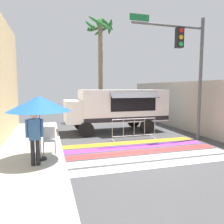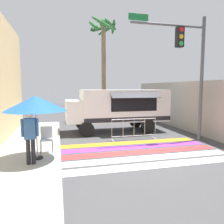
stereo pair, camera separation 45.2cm
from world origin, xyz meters
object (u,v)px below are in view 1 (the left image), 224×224
folding_chair (49,137)px  food_truck (115,106)px  vendor_person (35,134)px  patio_umbrella (39,104)px  barricade_front (134,129)px  traffic_signal_pole (189,59)px  palm_tree (100,50)px

folding_chair → food_truck: bearing=54.1°
food_truck → vendor_person: food_truck is taller
patio_umbrella → barricade_front: patio_umbrella is taller
traffic_signal_pole → patio_umbrella: (-6.70, -1.59, -1.87)m
patio_umbrella → vendor_person: bearing=-106.5°
food_truck → patio_umbrella: bearing=-130.7°
food_truck → vendor_person: bearing=-128.8°
folding_chair → barricade_front: 4.45m
food_truck → folding_chair: 5.49m
vendor_person → barricade_front: bearing=20.2°
patio_umbrella → food_truck: bearing=49.3°
food_truck → traffic_signal_pole: traffic_signal_pole is taller
traffic_signal_pole → palm_tree: bearing=109.6°
patio_umbrella → barricade_front: bearing=29.7°
palm_tree → folding_chair: bearing=-115.5°
food_truck → patio_umbrella: (-4.01, -4.66, 0.56)m
vendor_person → barricade_front: size_ratio=0.75×
traffic_signal_pole → vendor_person: bearing=-163.1°
barricade_front → patio_umbrella: bearing=-150.3°
barricade_front → palm_tree: size_ratio=0.30×
traffic_signal_pole → folding_chair: (-6.43, -0.88, -3.17)m
traffic_signal_pole → food_truck: bearing=131.2°
traffic_signal_pole → vendor_person: (-6.85, -2.09, -2.77)m
patio_umbrella → palm_tree: size_ratio=0.28×
food_truck → patio_umbrella: food_truck is taller
folding_chair → palm_tree: bearing=72.0°
patio_umbrella → vendor_person: 1.04m
patio_umbrella → folding_chair: size_ratio=2.22×
food_truck → traffic_signal_pole: 4.76m
traffic_signal_pole → folding_chair: traffic_signal_pole is taller
food_truck → barricade_front: (0.34, -2.19, -0.96)m
vendor_person → barricade_front: (4.50, 2.97, -0.62)m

